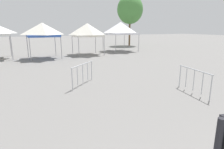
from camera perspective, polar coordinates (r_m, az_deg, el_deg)
The scene contains 6 objects.
canopy_tent_left_of_center at distance 19.02m, azimuth -20.01°, elevation 12.39°, with size 2.83×2.83×3.26m.
canopy_tent_right_of_center at distance 20.74m, azimuth -7.36°, elevation 13.00°, with size 2.89×2.89×3.27m.
canopy_tent_center at distance 23.70m, azimuth 2.57°, elevation 13.59°, with size 3.52×3.52×3.49m.
tree_behind_tents_center at distance 31.72m, azimuth 5.39°, elevation 18.69°, with size 4.02×4.02×7.80m.
crowd_barrier_mid_lot at distance 9.64m, azimuth -8.74°, elevation 1.28°, with size 1.54×1.50×1.08m.
crowd_barrier_near_person at distance 9.02m, azimuth 23.29°, elevation -0.55°, with size 0.42×2.08×1.08m.
Camera 1 is at (-2.52, -0.27, 2.81)m, focal length 30.70 mm.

